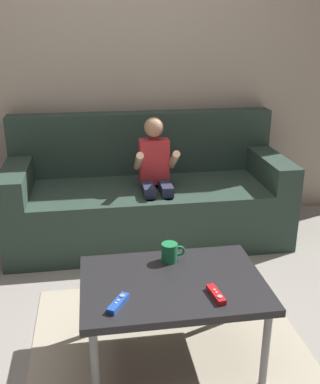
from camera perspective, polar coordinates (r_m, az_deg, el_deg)
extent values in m
plane|color=#9E998E|center=(2.39, -1.97, -19.68)|extent=(9.23, 9.23, 0.00)
cube|color=#B2A38E|center=(3.56, -5.75, 15.75)|extent=(4.62, 0.05, 2.50)
cube|color=#2D4238|center=(3.39, -1.50, -2.50)|extent=(2.02, 0.80, 0.43)
cube|color=#2D4238|center=(3.55, -2.25, 6.25)|extent=(2.02, 0.16, 0.48)
cube|color=#2D4238|center=(3.30, -17.64, 1.62)|extent=(0.18, 0.80, 0.19)
cube|color=#2D4238|center=(3.51, 13.55, 3.14)|extent=(0.18, 0.80, 0.19)
cylinder|color=#282D47|center=(3.12, -1.18, -4.65)|extent=(0.07, 0.07, 0.43)
cylinder|color=#282D47|center=(3.13, 1.04, -4.51)|extent=(0.07, 0.07, 0.43)
cube|color=#282D47|center=(3.14, -1.53, 0.42)|extent=(0.08, 0.26, 0.08)
cube|color=#282D47|center=(3.16, 0.67, 0.54)|extent=(0.08, 0.26, 0.08)
cube|color=red|center=(3.22, -0.77, 3.91)|extent=(0.21, 0.12, 0.32)
cylinder|color=tan|center=(3.09, -2.72, 3.89)|extent=(0.05, 0.23, 0.18)
cylinder|color=tan|center=(3.12, 1.75, 4.09)|extent=(0.05, 0.23, 0.18)
sphere|color=tan|center=(3.16, -0.79, 8.19)|extent=(0.14, 0.14, 0.14)
cube|color=#232326|center=(2.12, 1.62, -11.54)|extent=(0.84, 0.59, 0.04)
cylinder|color=gray|center=(2.02, -8.22, -21.21)|extent=(0.04, 0.04, 0.40)
cylinder|color=gray|center=(2.14, 13.18, -18.85)|extent=(0.04, 0.04, 0.40)
cylinder|color=gray|center=(2.41, -8.46, -13.46)|extent=(0.04, 0.04, 0.40)
cylinder|color=gray|center=(2.52, 9.05, -11.98)|extent=(0.04, 0.04, 0.40)
cube|color=#BCB299|center=(2.36, 1.51, -20.08)|extent=(1.38, 1.37, 0.01)
cube|color=red|center=(2.00, 7.09, -12.73)|extent=(0.06, 0.14, 0.02)
cylinder|color=#99999E|center=(1.97, 7.57, -12.97)|extent=(0.02, 0.02, 0.00)
cylinder|color=silver|center=(1.99, 7.15, -12.46)|extent=(0.01, 0.01, 0.00)
cylinder|color=silver|center=(2.01, 6.91, -12.15)|extent=(0.01, 0.01, 0.00)
cube|color=blue|center=(1.94, -5.31, -13.84)|extent=(0.10, 0.14, 0.02)
cylinder|color=#99999E|center=(1.96, -4.79, -12.93)|extent=(0.02, 0.02, 0.00)
cylinder|color=silver|center=(1.94, -5.27, -13.46)|extent=(0.01, 0.01, 0.00)
cylinder|color=silver|center=(1.92, -5.57, -13.77)|extent=(0.01, 0.01, 0.00)
cylinder|color=#1E7F47|center=(2.24, 1.20, -7.65)|extent=(0.08, 0.08, 0.10)
torus|color=#1E7F47|center=(2.25, 2.47, -7.44)|extent=(0.06, 0.01, 0.06)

